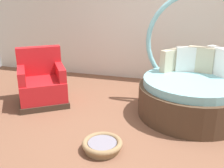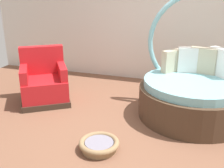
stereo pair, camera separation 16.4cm
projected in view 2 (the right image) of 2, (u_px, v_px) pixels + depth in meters
ground_plane at (135, 134)px, 3.77m from camera, size 8.00×8.00×0.02m
back_wall at (166, 17)px, 5.45m from camera, size 8.00×0.12×2.71m
round_daybed at (193, 91)px, 4.19m from camera, size 1.65×1.65×1.90m
red_armchair at (44, 83)px, 4.74m from camera, size 1.11×1.11×0.94m
pet_basket at (99, 145)px, 3.36m from camera, size 0.51×0.51×0.13m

